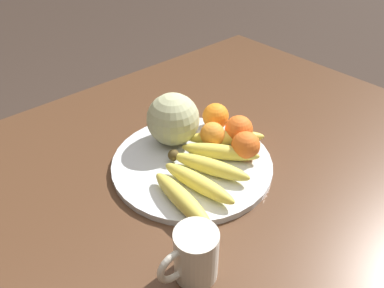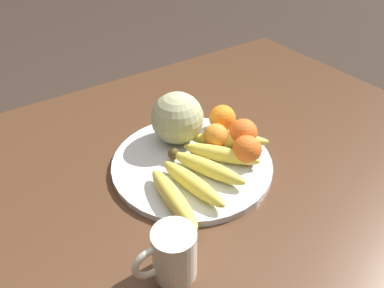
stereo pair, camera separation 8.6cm
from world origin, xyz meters
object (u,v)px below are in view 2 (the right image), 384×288
at_px(orange_front_left, 243,133).
at_px(ceramic_mug, 173,254).
at_px(kitchen_table, 189,204).
at_px(produce_tag, 215,135).
at_px(orange_mid_center, 247,150).
at_px(melon, 177,118).
at_px(orange_front_right, 222,118).
at_px(orange_back_left, 216,136).
at_px(fruit_bowl, 192,163).
at_px(banana_bunch, 204,168).

relative_size(orange_front_left, ceramic_mug, 0.61).
relative_size(kitchen_table, produce_tag, 19.43).
xyz_separation_m(orange_mid_center, produce_tag, (0.00, 0.12, -0.03)).
height_order(melon, orange_front_left, melon).
xyz_separation_m(orange_front_left, orange_mid_center, (-0.04, -0.06, -0.00)).
bearing_deg(ceramic_mug, orange_mid_center, 26.74).
relative_size(orange_front_left, orange_front_right, 1.01).
xyz_separation_m(melon, orange_front_right, (0.12, -0.03, -0.03)).
bearing_deg(produce_tag, orange_back_left, -88.42).
height_order(kitchen_table, melon, melon).
height_order(fruit_bowl, melon, melon).
xyz_separation_m(orange_front_right, produce_tag, (-0.03, -0.01, -0.03)).
relative_size(melon, banana_bunch, 0.39).
bearing_deg(kitchen_table, fruit_bowl, 47.14).
bearing_deg(banana_bunch, orange_front_left, 82.36).
height_order(fruit_bowl, ceramic_mug, ceramic_mug).
bearing_deg(orange_mid_center, orange_front_right, 75.29).
bearing_deg(melon, fruit_bowl, -101.65).
xyz_separation_m(kitchen_table, ceramic_mug, (-0.16, -0.19, 0.13)).
xyz_separation_m(orange_back_left, ceramic_mug, (-0.28, -0.24, 0.01)).
height_order(orange_front_right, ceramic_mug, ceramic_mug).
xyz_separation_m(fruit_bowl, banana_bunch, (-0.01, -0.06, 0.03)).
bearing_deg(melon, orange_front_left, -41.62).
distance_m(fruit_bowl, produce_tag, 0.12).
relative_size(banana_bunch, ceramic_mug, 2.88).
bearing_deg(orange_front_left, orange_back_left, 151.56).
bearing_deg(banana_bunch, produce_tag, 110.88).
distance_m(orange_front_left, ceramic_mug, 0.39).
relative_size(kitchen_table, banana_bunch, 4.52).
bearing_deg(orange_front_right, banana_bunch, -140.30).
bearing_deg(orange_front_left, produce_tag, 115.21).
distance_m(melon, orange_front_left, 0.17).
bearing_deg(melon, ceramic_mug, -124.05).
bearing_deg(orange_mid_center, orange_front_left, 56.48).
bearing_deg(orange_front_right, ceramic_mug, -139.27).
bearing_deg(kitchen_table, banana_bunch, -33.96).
relative_size(fruit_bowl, produce_tag, 4.89).
bearing_deg(banana_bunch, fruit_bowl, 152.08).
height_order(orange_front_right, orange_back_left, orange_front_right).
height_order(melon, orange_back_left, melon).
distance_m(orange_mid_center, ceramic_mug, 0.33).
relative_size(fruit_bowl, banana_bunch, 1.14).
relative_size(fruit_bowl, melon, 2.92).
bearing_deg(produce_tag, melon, -164.98).
bearing_deg(fruit_bowl, produce_tag, 25.25).
bearing_deg(orange_front_right, melon, 167.55).
distance_m(melon, orange_mid_center, 0.19).
bearing_deg(banana_bunch, orange_front_right, 107.12).
relative_size(melon, orange_front_left, 1.85).
bearing_deg(orange_back_left, orange_mid_center, -75.26).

